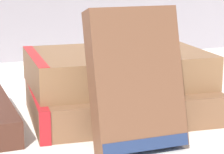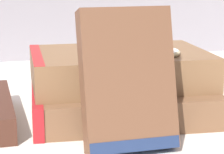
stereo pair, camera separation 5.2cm
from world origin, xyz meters
name	(u,v)px [view 1 (the left image)]	position (x,y,z in m)	size (l,w,h in m)	color
ground_plane	(101,116)	(0.00, 0.00, 0.00)	(3.00, 3.00, 0.00)	silver
book_flat_bottom	(116,102)	(0.02, -0.01, 0.02)	(0.23, 0.17, 0.04)	brown
book_flat_top	(113,68)	(0.02, 0.01, 0.06)	(0.22, 0.16, 0.04)	brown
book_leaning_front	(136,84)	(0.00, -0.11, 0.07)	(0.09, 0.06, 0.14)	brown
pocket_watch	(156,51)	(0.06, -0.02, 0.08)	(0.06, 0.06, 0.01)	white
reading_glasses	(62,86)	(-0.01, 0.15, 0.00)	(0.10, 0.07, 0.00)	#4C3828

